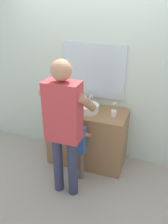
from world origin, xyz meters
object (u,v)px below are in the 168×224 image
object	(u,v)px
soap_bottle	(70,102)
adult_parent	(64,120)
toothbrush_cup	(114,113)
child_toddler	(78,143)

from	to	relation	value
soap_bottle	adult_parent	size ratio (longest dim) A/B	0.10
toothbrush_cup	soap_bottle	bearing A→B (deg)	170.30
child_toddler	soap_bottle	bearing A→B (deg)	122.61
toothbrush_cup	child_toddler	bearing A→B (deg)	-137.10
toothbrush_cup	soap_bottle	xyz separation A→B (m)	(-0.68, 0.12, 0.01)
adult_parent	child_toddler	bearing A→B (deg)	80.18
soap_bottle	child_toddler	size ratio (longest dim) A/B	0.18
toothbrush_cup	soap_bottle	world-z (taller)	toothbrush_cup
soap_bottle	toothbrush_cup	bearing A→B (deg)	-9.70
soap_bottle	child_toddler	distance (m)	0.66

